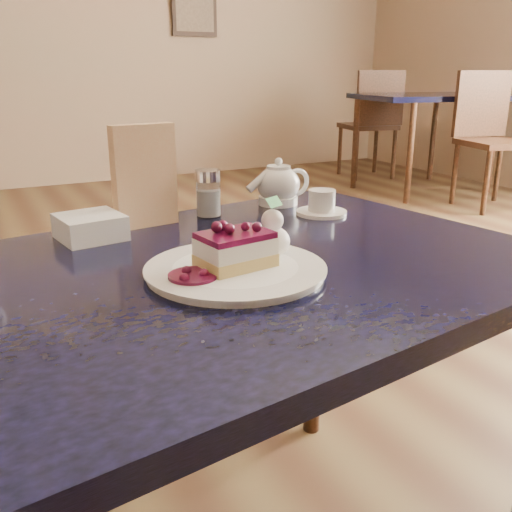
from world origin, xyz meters
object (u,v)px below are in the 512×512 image
main_table (221,307)px  cheesecake_slice (235,250)px  dessert_plate (236,270)px  bg_table_far_right (419,181)px  tea_set (287,189)px

main_table → cheesecake_slice: 0.12m
main_table → dessert_plate: dessert_plate is taller
bg_table_far_right → tea_set: bearing=-125.5°
tea_set → cheesecake_slice: bearing=-130.3°
dessert_plate → cheesecake_slice: bearing=97.1°
tea_set → main_table: bearing=-134.7°
bg_table_far_right → dessert_plate: bearing=-124.7°
cheesecake_slice → tea_set: tea_set is taller
main_table → dessert_plate: (0.01, -0.05, 0.08)m
cheesecake_slice → main_table: bearing=90.0°
cheesecake_slice → tea_set: size_ratio=0.51×
cheesecake_slice → tea_set: (0.31, 0.37, 0.00)m
main_table → tea_set: bearing=37.1°
cheesecake_slice → dessert_plate: bearing=-91.1°
cheesecake_slice → bg_table_far_right: bearing=34.4°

